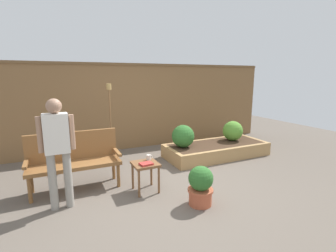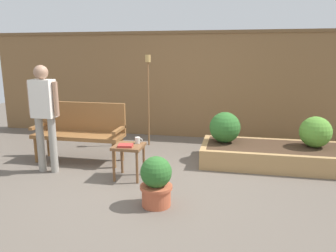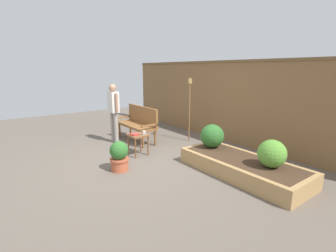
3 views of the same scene
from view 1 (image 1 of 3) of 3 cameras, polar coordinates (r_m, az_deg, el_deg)
name	(u,v)px [view 1 (image 1 of 3)]	position (r m, az deg, el deg)	size (l,w,h in m)	color
ground_plane	(168,188)	(4.28, -0.11, -14.16)	(14.00, 14.00, 0.00)	#60564C
fence_back	(124,107)	(6.36, -10.08, 4.43)	(8.40, 0.14, 2.16)	brown
garden_bench	(74,156)	(4.40, -20.80, -6.56)	(1.44, 0.48, 0.94)	brown
side_table	(145,168)	(4.06, -5.24, -9.55)	(0.40, 0.40, 0.48)	brown
cup_on_table	(149,157)	(4.14, -4.44, -7.21)	(0.11, 0.07, 0.09)	silver
book_on_table	(146,164)	(3.94, -5.05, -8.66)	(0.19, 0.15, 0.03)	#B2332D
potted_boxwood	(201,185)	(3.71, 7.51, -13.33)	(0.37, 0.37, 0.59)	#B75638
raised_planter_bed	(216,150)	(5.95, 11.02, -5.37)	(2.40, 1.00, 0.30)	#AD8451
shrub_near_bench	(183,136)	(5.46, 3.48, -2.36)	(0.50, 0.50, 0.50)	brown
shrub_far_corner	(233,131)	(6.22, 14.67, -1.09)	(0.48, 0.48, 0.48)	brown
tiki_torch	(110,109)	(5.43, -13.23, 3.86)	(0.10, 0.10, 1.69)	brown
person_by_bench	(57,145)	(3.69, -24.11, -3.93)	(0.47, 0.20, 1.56)	gray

